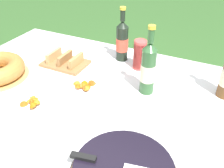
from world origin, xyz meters
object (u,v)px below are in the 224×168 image
object	(u,v)px
bread_board	(65,61)
juice_bottle_red	(122,41)
snack_plate_near	(33,103)
snack_plate_right	(84,87)
cider_bottle_green	(148,68)
serving_knife	(115,164)
cup_stack	(140,55)

from	to	relation	value
bread_board	juice_bottle_red	bearing A→B (deg)	37.27
snack_plate_near	snack_plate_right	bearing A→B (deg)	55.68
cider_bottle_green	snack_plate_near	xyz separation A→B (m)	(-0.44, -0.34, -0.12)
snack_plate_right	bread_board	size ratio (longest dim) A/B	0.86
serving_knife	cider_bottle_green	xyz separation A→B (m)	(-0.07, 0.52, 0.07)
cider_bottle_green	snack_plate_near	distance (m)	0.57
cup_stack	cider_bottle_green	size ratio (longest dim) A/B	0.50
cider_bottle_green	snack_plate_right	distance (m)	0.34
snack_plate_right	cup_stack	bearing A→B (deg)	61.65
serving_knife	cider_bottle_green	size ratio (longest dim) A/B	1.07
cup_stack	snack_plate_near	distance (m)	0.64
cider_bottle_green	bread_board	bearing A→B (deg)	174.42
cup_stack	juice_bottle_red	size ratio (longest dim) A/B	0.54
snack_plate_near	serving_knife	bearing A→B (deg)	-19.80
cup_stack	snack_plate_right	bearing A→B (deg)	-118.35
cup_stack	snack_plate_near	world-z (taller)	cup_stack
cup_stack	juice_bottle_red	bearing A→B (deg)	156.63
juice_bottle_red	snack_plate_right	bearing A→B (deg)	-95.79
snack_plate_right	serving_knife	bearing A→B (deg)	-47.85
cup_stack	juice_bottle_red	xyz separation A→B (m)	(-0.14, 0.06, 0.04)
cup_stack	snack_plate_right	xyz separation A→B (m)	(-0.18, -0.32, -0.07)
cup_stack	snack_plate_right	distance (m)	0.38
juice_bottle_red	snack_plate_near	xyz separation A→B (m)	(-0.19, -0.60, -0.11)
serving_knife	bread_board	size ratio (longest dim) A/B	1.43
cider_bottle_green	juice_bottle_red	world-z (taller)	cider_bottle_green
serving_knife	cup_stack	xyz separation A→B (m)	(-0.19, 0.73, 0.02)
serving_knife	snack_plate_near	bearing A→B (deg)	149.04
serving_knife	snack_plate_right	world-z (taller)	serving_knife
cup_stack	cider_bottle_green	bearing A→B (deg)	-60.21
serving_knife	snack_plate_right	bearing A→B (deg)	120.99
cider_bottle_green	bread_board	xyz separation A→B (m)	(-0.53, 0.05, -0.11)
serving_knife	cider_bottle_green	world-z (taller)	cider_bottle_green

